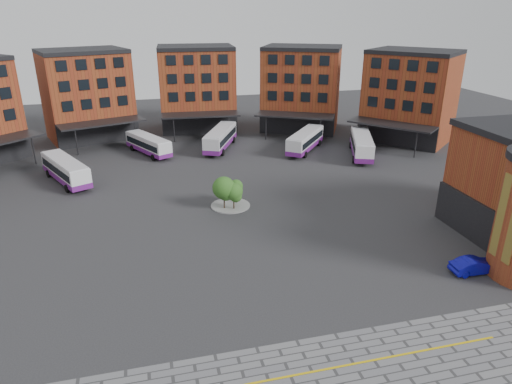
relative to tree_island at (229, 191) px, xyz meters
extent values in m
plane|color=#28282B|center=(-1.77, -11.45, -2.07)|extent=(160.00, 160.00, 0.00)
cube|color=gold|center=(0.23, -25.45, -2.04)|extent=(26.00, 0.15, 0.02)
cylinder|color=black|center=(-23.82, 21.83, -0.07)|extent=(0.20, 0.20, 4.00)
cube|color=brown|center=(-17.07, 34.99, 4.93)|extent=(15.55, 13.69, 14.00)
cube|color=black|center=(-15.49, 30.40, -0.07)|extent=(12.45, 4.71, 4.00)
cube|color=black|center=(-17.07, 34.99, 12.23)|extent=(15.65, 13.97, 0.60)
cube|color=black|center=(-15.43, 30.21, 7.13)|extent=(10.87, 3.87, 8.00)
cube|color=black|center=(-14.73, 28.18, 1.93)|extent=(13.72, 8.39, 0.25)
cylinder|color=black|center=(-18.45, 25.00, -0.07)|extent=(0.20, 0.20, 4.00)
cylinder|color=black|center=(-9.84, 27.96, -0.07)|extent=(0.20, 0.20, 4.00)
cube|color=brown|center=(1.51, 37.44, 4.93)|extent=(13.67, 10.88, 14.00)
cube|color=black|center=(1.17, 32.60, -0.07)|extent=(13.00, 1.41, 4.00)
cube|color=black|center=(1.51, 37.44, 12.23)|extent=(13.69, 11.18, 0.60)
cube|color=black|center=(1.15, 32.40, 7.13)|extent=(11.42, 0.95, 8.00)
cube|color=black|center=(1.00, 30.25, 1.93)|extent=(13.28, 5.30, 0.25)
cylinder|color=black|center=(-3.66, 28.78, -0.07)|extent=(0.20, 0.20, 4.00)
cylinder|color=black|center=(5.42, 28.14, -0.07)|extent=(0.20, 0.20, 4.00)
cube|color=brown|center=(19.57, 32.43, 4.93)|extent=(16.12, 14.81, 14.00)
cube|color=black|center=(17.36, 28.11, -0.07)|extent=(11.81, 6.35, 4.00)
cube|color=black|center=(19.57, 32.43, 12.23)|extent=(16.26, 15.08, 0.60)
cube|color=black|center=(17.27, 27.93, 7.13)|extent=(10.26, 5.33, 8.00)
cube|color=black|center=(16.30, 26.01, 1.93)|extent=(13.58, 9.82, 0.25)
cylinder|color=black|center=(11.43, 26.47, -0.07)|extent=(0.20, 0.20, 4.00)
cylinder|color=black|center=(19.53, 22.34, -0.07)|extent=(0.20, 0.20, 4.00)
cube|color=brown|center=(34.23, 20.76, 4.93)|extent=(16.02, 16.39, 14.00)
cube|color=black|center=(30.52, 17.64, -0.07)|extent=(8.74, 10.28, 4.00)
cube|color=black|center=(34.23, 20.76, 12.23)|extent=(16.25, 16.58, 0.60)
cube|color=black|center=(30.36, 17.52, 7.13)|extent=(7.47, 8.86, 8.00)
cube|color=black|center=(28.72, 16.13, 1.93)|extent=(11.73, 12.79, 0.25)
cylinder|color=black|center=(24.41, 18.46, -0.07)|extent=(0.20, 0.20, 4.00)
cylinder|color=black|center=(30.26, 11.49, -0.07)|extent=(0.20, 0.20, 4.00)
cube|color=black|center=(21.13, -13.45, -0.07)|extent=(0.40, 12.00, 4.00)
cube|color=red|center=(18.33, -19.45, 3.43)|extent=(0.12, 2.20, 7.00)
cylinder|color=gray|center=(0.23, 0.55, -2.01)|extent=(4.40, 4.40, 0.12)
cylinder|color=#332114|center=(-0.57, -0.05, -1.17)|extent=(0.14, 0.14, 1.78)
sphere|color=#224E1A|center=(-0.57, -0.05, 0.43)|extent=(2.51, 2.51, 2.51)
sphere|color=#224E1A|center=(-0.37, -0.20, -0.11)|extent=(1.76, 1.76, 1.76)
cylinder|color=#332114|center=(1.03, 1.15, -1.32)|extent=(0.14, 0.14, 1.48)
sphere|color=#224E1A|center=(1.03, 1.15, 0.01)|extent=(1.56, 1.56, 1.56)
sphere|color=#224E1A|center=(1.23, 1.00, -0.44)|extent=(1.09, 1.09, 1.09)
cylinder|color=#332114|center=(0.43, -0.45, -1.32)|extent=(0.14, 0.14, 1.50)
sphere|color=#224E1A|center=(0.43, -0.45, 0.03)|extent=(1.98, 1.98, 1.98)
sphere|color=#224E1A|center=(0.63, -0.60, -0.42)|extent=(1.39, 1.39, 1.39)
cube|color=white|center=(-18.54, 13.05, -0.31)|extent=(7.01, 10.82, 2.42)
cube|color=black|center=(-18.54, 13.05, -0.14)|extent=(6.68, 10.07, 0.94)
cube|color=silver|center=(-18.54, 13.05, 0.94)|extent=(6.73, 10.39, 0.12)
cube|color=black|center=(-20.89, 17.82, -0.09)|extent=(1.93, 1.03, 1.09)
cube|color=#6C1C80|center=(-18.54, 13.05, -1.18)|extent=(7.06, 10.88, 0.69)
cylinder|color=black|center=(-21.18, 15.62, -1.57)|extent=(0.70, 1.02, 0.99)
cylinder|color=black|center=(-18.97, 16.71, -1.57)|extent=(0.70, 1.02, 0.99)
cylinder|color=black|center=(-18.11, 9.39, -1.57)|extent=(0.70, 1.02, 0.99)
cylinder|color=black|center=(-15.90, 10.48, -1.57)|extent=(0.70, 1.02, 0.99)
cube|color=silver|center=(-8.01, 22.85, -0.46)|extent=(6.61, 9.90, 2.22)
cube|color=black|center=(-8.01, 22.85, -0.30)|extent=(6.30, 9.22, 0.86)
cube|color=silver|center=(-8.01, 22.85, 0.70)|extent=(6.35, 9.51, 0.11)
cube|color=black|center=(-10.26, 27.19, -0.25)|extent=(1.77, 0.99, 1.00)
cube|color=#6C1C80|center=(-8.01, 22.85, -1.25)|extent=(6.67, 9.96, 0.64)
cylinder|color=black|center=(-10.49, 25.16, -1.61)|extent=(0.66, 0.93, 0.91)
cylinder|color=black|center=(-8.47, 26.20, -1.61)|extent=(0.66, 0.93, 0.91)
cylinder|color=black|center=(-7.54, 19.49, -1.61)|extent=(0.66, 0.93, 0.91)
cylinder|color=black|center=(-5.53, 20.54, -1.61)|extent=(0.66, 0.93, 0.91)
cube|color=silver|center=(3.08, 23.07, -0.26)|extent=(6.98, 11.22, 2.49)
cube|color=black|center=(3.08, 23.07, -0.08)|extent=(6.66, 10.44, 0.97)
cube|color=silver|center=(3.08, 23.07, 1.04)|extent=(6.70, 10.77, 0.12)
cube|color=black|center=(5.38, 28.06, -0.03)|extent=(2.01, 1.01, 1.12)
cube|color=#6C1C80|center=(3.08, 23.07, -1.15)|extent=(7.04, 11.28, 0.71)
cylinder|color=black|center=(3.43, 26.85, -1.56)|extent=(0.70, 1.05, 1.02)
cylinder|color=black|center=(5.73, 25.79, -1.56)|extent=(0.70, 1.05, 1.02)
cylinder|color=black|center=(0.43, 20.35, -1.56)|extent=(0.70, 1.05, 1.02)
cylinder|color=black|center=(2.74, 19.29, -1.56)|extent=(0.70, 1.05, 1.02)
cube|color=silver|center=(15.63, 18.72, -0.32)|extent=(8.65, 9.97, 2.40)
cube|color=black|center=(15.63, 18.72, -0.15)|extent=(8.16, 9.33, 0.93)
cube|color=silver|center=(15.63, 18.72, 0.93)|extent=(8.30, 9.57, 0.12)
cube|color=black|center=(18.94, 22.86, -0.10)|extent=(1.71, 1.39, 1.08)
cube|color=#6C1C80|center=(15.63, 18.72, -1.18)|extent=(8.71, 10.03, 0.69)
cylinder|color=black|center=(16.83, 22.18, -1.57)|extent=(0.84, 0.95, 0.98)
cylinder|color=black|center=(18.75, 20.65, -1.57)|extent=(0.84, 0.95, 0.98)
cylinder|color=black|center=(12.52, 16.78, -1.57)|extent=(0.84, 0.95, 0.98)
cylinder|color=black|center=(14.44, 15.25, -1.57)|extent=(0.84, 0.95, 0.98)
cube|color=white|center=(22.91, 14.25, -0.23)|extent=(6.60, 11.55, 2.54)
cube|color=black|center=(22.91, 14.25, -0.05)|extent=(6.32, 10.72, 0.98)
cube|color=silver|center=(22.91, 14.25, 1.09)|extent=(6.33, 11.09, 0.12)
cube|color=black|center=(24.97, 19.45, 0.01)|extent=(2.09, 0.92, 1.14)
cube|color=#6C1C80|center=(22.91, 14.25, -1.13)|extent=(6.65, 11.60, 0.73)
cylinder|color=black|center=(23.05, 18.12, -1.55)|extent=(0.67, 1.08, 1.04)
cylinder|color=black|center=(25.46, 17.16, -1.55)|extent=(0.67, 1.08, 1.04)
cylinder|color=black|center=(20.37, 11.33, -1.55)|extent=(0.67, 1.08, 1.04)
cylinder|color=black|center=(22.78, 10.38, -1.55)|extent=(0.67, 1.08, 1.04)
imported|color=#0B0B92|center=(17.44, -18.10, -1.38)|extent=(4.19, 1.57, 1.37)
camera|label=1|loc=(-8.41, -45.69, 18.71)|focal=32.00mm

